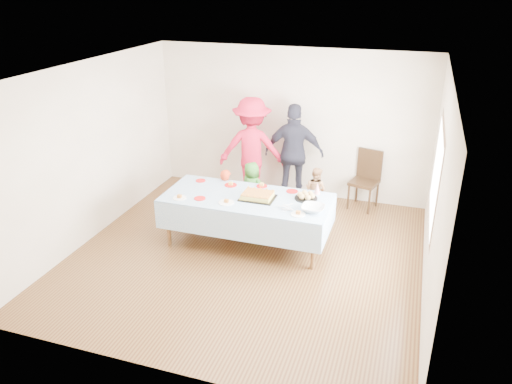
% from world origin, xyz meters
% --- Properties ---
extents(ground, '(5.00, 5.00, 0.00)m').
position_xyz_m(ground, '(0.00, 0.00, 0.00)').
color(ground, '#482814').
rests_on(ground, ground).
extents(room_walls, '(5.04, 5.04, 2.72)m').
position_xyz_m(room_walls, '(0.05, 0.00, 1.77)').
color(room_walls, '#C2B59E').
rests_on(room_walls, ground).
extents(party_table, '(2.50, 1.10, 0.78)m').
position_xyz_m(party_table, '(-0.11, 0.35, 0.72)').
color(party_table, brown).
rests_on(party_table, ground).
extents(birthday_cake, '(0.51, 0.39, 0.09)m').
position_xyz_m(birthday_cake, '(0.06, 0.35, 0.82)').
color(birthday_cake, black).
rests_on(birthday_cake, party_table).
extents(rolls_tray, '(0.34, 0.34, 0.10)m').
position_xyz_m(rolls_tray, '(0.74, 0.56, 0.82)').
color(rolls_tray, black).
rests_on(rolls_tray, party_table).
extents(punch_bowl, '(0.33, 0.33, 0.08)m').
position_xyz_m(punch_bowl, '(0.93, 0.18, 0.82)').
color(punch_bowl, silver).
rests_on(punch_bowl, party_table).
extents(party_hat, '(0.10, 0.10, 0.17)m').
position_xyz_m(party_hat, '(0.86, 0.79, 0.87)').
color(party_hat, white).
rests_on(party_hat, party_table).
extents(fork_pile, '(0.24, 0.18, 0.07)m').
position_xyz_m(fork_pile, '(0.56, 0.13, 0.81)').
color(fork_pile, white).
rests_on(fork_pile, party_table).
extents(plate_red_far_a, '(0.16, 0.16, 0.01)m').
position_xyz_m(plate_red_far_a, '(-1.02, 0.72, 0.79)').
color(plate_red_far_a, red).
rests_on(plate_red_far_a, party_table).
extents(plate_red_far_b, '(0.19, 0.19, 0.01)m').
position_xyz_m(plate_red_far_b, '(-0.50, 0.69, 0.79)').
color(plate_red_far_b, red).
rests_on(plate_red_far_b, party_table).
extents(plate_red_far_c, '(0.17, 0.17, 0.01)m').
position_xyz_m(plate_red_far_c, '(-0.02, 0.81, 0.79)').
color(plate_red_far_c, red).
rests_on(plate_red_far_c, party_table).
extents(plate_red_far_d, '(0.18, 0.18, 0.01)m').
position_xyz_m(plate_red_far_d, '(0.48, 0.76, 0.79)').
color(plate_red_far_d, red).
rests_on(plate_red_far_d, party_table).
extents(plate_red_near, '(0.17, 0.17, 0.01)m').
position_xyz_m(plate_red_near, '(-0.75, 0.07, 0.79)').
color(plate_red_near, red).
rests_on(plate_red_near, party_table).
extents(plate_white_left, '(0.20, 0.20, 0.01)m').
position_xyz_m(plate_white_left, '(-1.04, -0.01, 0.79)').
color(plate_white_left, white).
rests_on(plate_white_left, party_table).
extents(plate_white_mid, '(0.23, 0.23, 0.01)m').
position_xyz_m(plate_white_mid, '(-0.32, 0.06, 0.79)').
color(plate_white_mid, white).
rests_on(plate_white_mid, party_table).
extents(plate_white_right, '(0.20, 0.20, 0.01)m').
position_xyz_m(plate_white_right, '(0.76, 0.01, 0.79)').
color(plate_white_right, white).
rests_on(plate_white_right, party_table).
extents(dining_chair, '(0.55, 0.55, 1.04)m').
position_xyz_m(dining_chair, '(1.44, 2.28, 0.58)').
color(dining_chair, black).
rests_on(dining_chair, ground).
extents(toddler_left, '(0.40, 0.32, 0.95)m').
position_xyz_m(toddler_left, '(-0.66, 0.90, 0.48)').
color(toddler_left, red).
rests_on(toddler_left, ground).
extents(toddler_mid, '(0.55, 0.47, 0.95)m').
position_xyz_m(toddler_mid, '(-0.37, 1.35, 0.47)').
color(toddler_mid, '#337527').
rests_on(toddler_mid, ground).
extents(toddler_right, '(0.49, 0.44, 0.83)m').
position_xyz_m(toddler_right, '(0.65, 1.75, 0.42)').
color(toddler_right, tan).
rests_on(toddler_right, ground).
extents(adult_left, '(1.32, 0.92, 1.87)m').
position_xyz_m(adult_left, '(-0.61, 2.08, 0.94)').
color(adult_left, red).
rests_on(adult_left, ground).
extents(adult_right, '(1.10, 0.56, 1.79)m').
position_xyz_m(adult_right, '(0.15, 2.17, 0.90)').
color(adult_right, '#2A2A3A').
rests_on(adult_right, ground).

